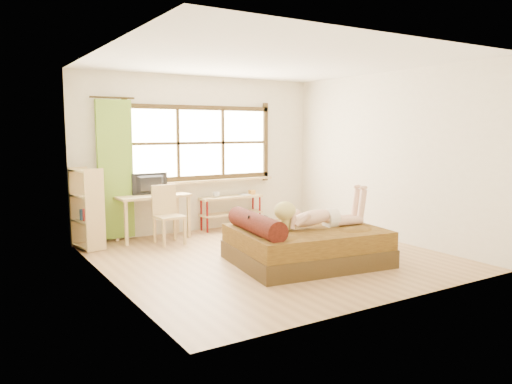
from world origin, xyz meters
TOP-DOWN VIEW (x-y plane):
  - floor at (0.00, 0.00)m, footprint 4.50×4.50m
  - ceiling at (0.00, 0.00)m, footprint 4.50×4.50m
  - wall_back at (0.00, 2.25)m, footprint 4.50×0.00m
  - wall_front at (0.00, -2.25)m, footprint 4.50×0.00m
  - wall_left at (-2.25, 0.00)m, footprint 0.00×4.50m
  - wall_right at (2.25, 0.00)m, footprint 0.00×4.50m
  - window at (0.00, 2.22)m, footprint 2.80×0.16m
  - curtain at (-1.55, 2.13)m, footprint 0.55×0.10m
  - bed at (0.19, -0.51)m, footprint 2.09×1.76m
  - woman at (0.39, -0.57)m, footprint 1.37×0.56m
  - kitten at (-0.48, -0.42)m, footprint 0.30×0.15m
  - desk at (-1.01, 1.95)m, footprint 1.20×0.60m
  - monitor at (-1.01, 2.00)m, footprint 0.61×0.11m
  - chair at (-0.91, 1.58)m, footprint 0.43×0.43m
  - pipe_shelf at (0.52, 2.07)m, footprint 1.19×0.31m
  - cup at (0.21, 2.07)m, footprint 0.12×0.12m
  - book at (0.71, 2.07)m, footprint 0.16×0.22m
  - bookshelf at (-2.08, 1.82)m, footprint 0.41×0.58m

SIDE VIEW (x-z plane):
  - floor at x=0.00m, z-range 0.00..0.00m
  - bed at x=0.19m, z-range -0.10..0.62m
  - pipe_shelf at x=0.52m, z-range 0.10..0.77m
  - chair at x=-0.91m, z-range 0.05..0.97m
  - kitten at x=-0.48m, z-range 0.47..0.70m
  - book at x=0.71m, z-range 0.59..0.61m
  - bookshelf at x=-2.08m, z-range 0.01..1.22m
  - desk at x=-1.01m, z-range 0.27..1.00m
  - cup at x=0.21m, z-range 0.59..0.69m
  - woman at x=0.39m, z-range 0.47..1.04m
  - monitor at x=-1.01m, z-range 0.73..1.08m
  - curtain at x=-1.55m, z-range 0.05..2.25m
  - wall_back at x=0.00m, z-range -0.90..3.60m
  - wall_front at x=0.00m, z-range -0.90..3.60m
  - wall_left at x=-2.25m, z-range -0.90..3.60m
  - wall_right at x=2.25m, z-range -0.90..3.60m
  - window at x=0.00m, z-range 0.78..2.24m
  - ceiling at x=0.00m, z-range 2.70..2.70m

